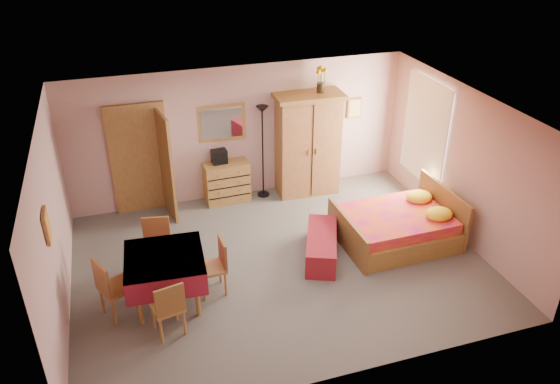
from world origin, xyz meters
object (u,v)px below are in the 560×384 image
object	(u,v)px
bench	(321,246)
floor_lamp	(263,152)
chair_north	(157,249)
stereo	(219,157)
chair_east	(211,267)
wall_mirror	(221,123)
dining_table	(167,279)
chair_south	(167,306)
bed	(396,219)
chair_west	(117,286)
wardrobe	(308,144)
chest_of_drawers	(227,182)
sunflower_vase	(321,79)

from	to	relation	value
bench	floor_lamp	bearing A→B (deg)	97.95
chair_north	stereo	bearing A→B (deg)	-113.96
chair_east	wall_mirror	bearing A→B (deg)	-18.43
dining_table	chair_south	bearing A→B (deg)	-96.41
stereo	floor_lamp	xyz separation A→B (m)	(0.84, -0.06, -0.00)
floor_lamp	bed	world-z (taller)	floor_lamp
chair_east	chair_west	bearing A→B (deg)	91.53
chair_west	chair_east	size ratio (longest dim) A/B	1.08
bench	dining_table	bearing A→B (deg)	-171.74
stereo	wardrobe	xyz separation A→B (m)	(1.73, -0.15, 0.09)
chest_of_drawers	dining_table	world-z (taller)	dining_table
chest_of_drawers	wardrobe	world-z (taller)	wardrobe
stereo	floor_lamp	distance (m)	0.84
wall_mirror	chair_west	size ratio (longest dim) A/B	0.94
chair_west	floor_lamp	bearing A→B (deg)	108.24
chair_east	chair_south	bearing A→B (deg)	130.18
bed	dining_table	world-z (taller)	bed
floor_lamp	chair_south	xyz separation A→B (m)	(-2.30, -3.33, -0.49)
wall_mirror	sunflower_vase	distance (m)	2.01
sunflower_vase	chair_north	size ratio (longest dim) A/B	0.53
bed	chair_east	world-z (taller)	same
chair_west	chair_north	bearing A→B (deg)	115.69
bed	chair_west	distance (m)	4.65
stereo	dining_table	size ratio (longest dim) A/B	0.26
bench	chair_north	distance (m)	2.64
sunflower_vase	bed	bearing A→B (deg)	-74.79
floor_lamp	bench	distance (m)	2.45
dining_table	chair_east	size ratio (longest dim) A/B	1.25
wall_mirror	wardrobe	bearing A→B (deg)	-8.64
floor_lamp	bed	distance (m)	2.87
wall_mirror	bench	xyz separation A→B (m)	(1.05, -2.54, -1.34)
wardrobe	bench	size ratio (longest dim) A/B	1.59
stereo	wardrobe	distance (m)	1.73
wardrobe	bed	size ratio (longest dim) A/B	1.07
chair_north	sunflower_vase	bearing A→B (deg)	-139.42
wall_mirror	bed	bearing A→B (deg)	-43.24
chair_south	chair_east	size ratio (longest dim) A/B	1.00
chair_north	bed	bearing A→B (deg)	-172.65
wardrobe	bench	xyz separation A→B (m)	(-0.56, -2.23, -0.81)
wardrobe	sunflower_vase	xyz separation A→B (m)	(0.23, 0.02, 1.27)
wardrobe	chair_north	bearing A→B (deg)	-147.47
wall_mirror	floor_lamp	size ratio (longest dim) A/B	0.48
bed	chair_south	size ratio (longest dim) A/B	2.15
wall_mirror	bed	size ratio (longest dim) A/B	0.47
wardrobe	bed	world-z (taller)	wardrobe
chair_south	chair_west	size ratio (longest dim) A/B	0.93
chair_west	chair_south	bearing A→B (deg)	21.36
bed	dining_table	xyz separation A→B (m)	(-3.94, -0.44, -0.04)
sunflower_vase	bench	distance (m)	3.16
wall_mirror	floor_lamp	bearing A→B (deg)	-14.41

